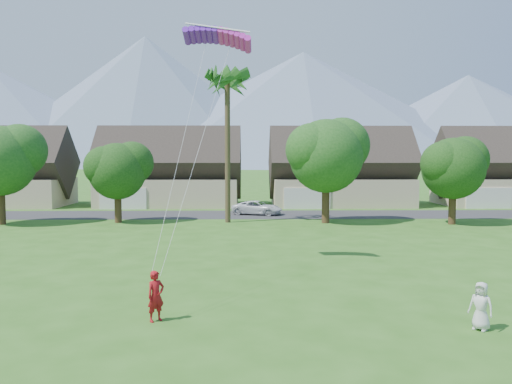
{
  "coord_description": "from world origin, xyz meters",
  "views": [
    {
      "loc": [
        -0.39,
        -12.37,
        5.36
      ],
      "look_at": [
        0.0,
        10.0,
        3.8
      ],
      "focal_mm": 35.0,
      "sensor_mm": 36.0,
      "label": 1
    }
  ],
  "objects_px": {
    "kite_flyer": "(156,296)",
    "watcher": "(481,306)",
    "parked_car": "(257,208)",
    "parafoil_kite": "(218,36)"
  },
  "relations": [
    {
      "from": "kite_flyer",
      "to": "watcher",
      "type": "height_order",
      "value": "kite_flyer"
    },
    {
      "from": "kite_flyer",
      "to": "parked_car",
      "type": "xyz_separation_m",
      "value": [
        3.93,
        30.31,
        -0.19
      ]
    },
    {
      "from": "kite_flyer",
      "to": "parked_car",
      "type": "distance_m",
      "value": 30.56
    },
    {
      "from": "watcher",
      "to": "parafoil_kite",
      "type": "xyz_separation_m",
      "value": [
        -8.63,
        9.34,
        10.44
      ]
    },
    {
      "from": "watcher",
      "to": "parked_car",
      "type": "relative_size",
      "value": 0.32
    },
    {
      "from": "parked_car",
      "to": "watcher",
      "type": "bearing_deg",
      "value": -151.07
    },
    {
      "from": "kite_flyer",
      "to": "parked_car",
      "type": "bearing_deg",
      "value": 41.2
    },
    {
      "from": "parafoil_kite",
      "to": "watcher",
      "type": "bearing_deg",
      "value": -41.37
    },
    {
      "from": "watcher",
      "to": "parafoil_kite",
      "type": "height_order",
      "value": "parafoil_kite"
    },
    {
      "from": "kite_flyer",
      "to": "parked_car",
      "type": "relative_size",
      "value": 0.36
    }
  ]
}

